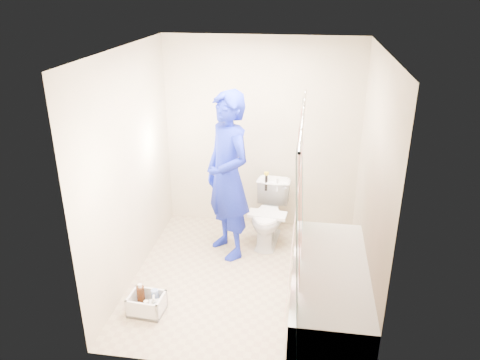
# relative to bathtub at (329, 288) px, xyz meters

# --- Properties ---
(floor) EXTENTS (2.60, 2.60, 0.00)m
(floor) POSITION_rel_bathtub_xyz_m (-0.85, 0.43, -0.27)
(floor) COLOR tan
(floor) RESTS_ON ground
(ceiling) EXTENTS (2.40, 2.60, 0.02)m
(ceiling) POSITION_rel_bathtub_xyz_m (-0.85, 0.43, 2.13)
(ceiling) COLOR silver
(ceiling) RESTS_ON wall_back
(wall_back) EXTENTS (2.40, 0.02, 2.40)m
(wall_back) POSITION_rel_bathtub_xyz_m (-0.85, 1.73, 0.93)
(wall_back) COLOR tan
(wall_back) RESTS_ON ground
(wall_front) EXTENTS (2.40, 0.02, 2.40)m
(wall_front) POSITION_rel_bathtub_xyz_m (-0.85, -0.88, 0.93)
(wall_front) COLOR tan
(wall_front) RESTS_ON ground
(wall_left) EXTENTS (0.02, 2.60, 2.40)m
(wall_left) POSITION_rel_bathtub_xyz_m (-2.05, 0.43, 0.93)
(wall_left) COLOR tan
(wall_left) RESTS_ON ground
(wall_right) EXTENTS (0.02, 2.60, 2.40)m
(wall_right) POSITION_rel_bathtub_xyz_m (0.35, 0.43, 0.93)
(wall_right) COLOR tan
(wall_right) RESTS_ON ground
(bathtub) EXTENTS (0.70, 1.75, 0.50)m
(bathtub) POSITION_rel_bathtub_xyz_m (0.00, 0.00, 0.00)
(bathtub) COLOR white
(bathtub) RESTS_ON ground
(curtain_rod) EXTENTS (0.02, 1.90, 0.02)m
(curtain_rod) POSITION_rel_bathtub_xyz_m (-0.33, 0.00, 1.68)
(curtain_rod) COLOR silver
(curtain_rod) RESTS_ON wall_back
(shower_curtain) EXTENTS (0.06, 1.75, 1.80)m
(shower_curtain) POSITION_rel_bathtub_xyz_m (-0.33, 0.00, 0.75)
(shower_curtain) COLOR white
(shower_curtain) RESTS_ON curtain_rod
(toilet) EXTENTS (0.47, 0.75, 0.73)m
(toilet) POSITION_rel_bathtub_xyz_m (-0.69, 1.23, 0.10)
(toilet) COLOR white
(toilet) RESTS_ON ground
(tank_lid) EXTENTS (0.46, 0.23, 0.03)m
(tank_lid) POSITION_rel_bathtub_xyz_m (-0.70, 1.12, 0.16)
(tank_lid) COLOR white
(tank_lid) RESTS_ON toilet
(tank_internals) EXTENTS (0.18, 0.06, 0.24)m
(tank_internals) POSITION_rel_bathtub_xyz_m (-0.71, 1.43, 0.45)
(tank_internals) COLOR black
(tank_internals) RESTS_ON toilet
(plumber) EXTENTS (0.80, 0.83, 1.92)m
(plumber) POSITION_rel_bathtub_xyz_m (-1.14, 0.93, 0.69)
(plumber) COLOR #0F1E9C
(plumber) RESTS_ON ground
(cleaning_caddy) EXTENTS (0.34, 0.28, 0.25)m
(cleaning_caddy) POSITION_rel_bathtub_xyz_m (-1.71, -0.28, -0.18)
(cleaning_caddy) COLOR silver
(cleaning_caddy) RESTS_ON ground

